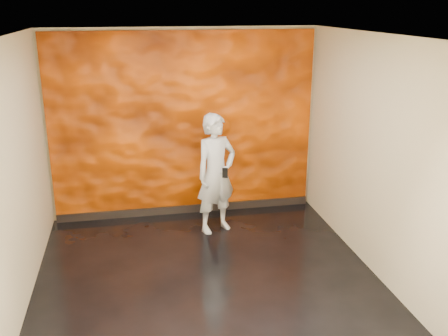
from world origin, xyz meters
TOP-DOWN VIEW (x-y plane):
  - room at (0.00, 0.00)m, footprint 4.02×4.02m
  - feature_wall at (0.00, 1.96)m, footprint 3.90×0.06m
  - baseboard at (0.00, 1.92)m, footprint 3.90×0.04m
  - man at (0.34, 1.23)m, footprint 0.73×0.62m
  - phone at (0.43, 1.02)m, footprint 0.08×0.04m

SIDE VIEW (x-z plane):
  - baseboard at x=0.00m, z-range 0.00..0.12m
  - man at x=0.34m, z-range 0.00..1.70m
  - phone at x=0.43m, z-range 0.85..1.00m
  - feature_wall at x=0.00m, z-range 0.00..2.75m
  - room at x=0.00m, z-range -0.01..2.81m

